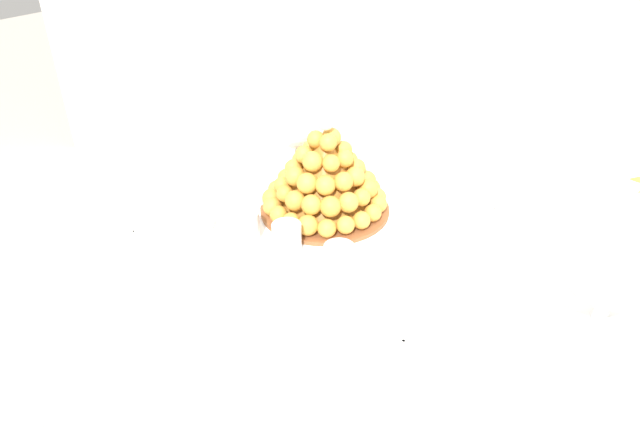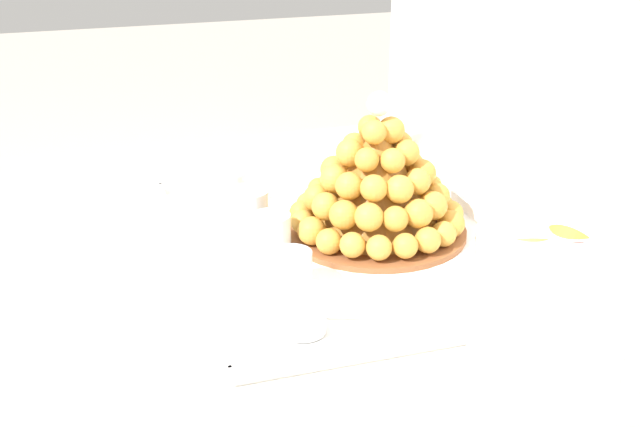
% 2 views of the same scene
% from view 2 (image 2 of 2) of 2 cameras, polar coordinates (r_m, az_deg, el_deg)
% --- Properties ---
extents(buffet_table, '(1.40, 0.80, 0.73)m').
position_cam_2_polar(buffet_table, '(1.03, 2.36, -11.62)').
color(buffet_table, brown).
rests_on(buffet_table, ground_plane).
extents(serving_tray, '(0.54, 0.44, 0.02)m').
position_cam_2_polar(serving_tray, '(1.12, 1.64, -2.30)').
color(serving_tray, white).
rests_on(serving_tray, buffet_table).
extents(croquembouche, '(0.25, 0.25, 0.20)m').
position_cam_2_polar(croquembouche, '(1.13, 3.98, 2.13)').
color(croquembouche, brown).
rests_on(croquembouche, serving_tray).
extents(dessert_cup_left, '(0.05, 0.05, 0.05)m').
position_cam_2_polar(dessert_cup_left, '(1.25, -6.21, 1.73)').
color(dessert_cup_left, silver).
rests_on(dessert_cup_left, serving_tray).
extents(dessert_cup_mid_left, '(0.06, 0.06, 0.06)m').
position_cam_2_polar(dessert_cup_mid_left, '(1.16, -4.97, 0.20)').
color(dessert_cup_mid_left, silver).
rests_on(dessert_cup_mid_left, serving_tray).
extents(dessert_cup_centre, '(0.05, 0.05, 0.05)m').
position_cam_2_polar(dessert_cup_centre, '(1.09, -3.37, -1.51)').
color(dessert_cup_centre, silver).
rests_on(dessert_cup_centre, serving_tray).
extents(dessert_cup_mid_right, '(0.05, 0.05, 0.05)m').
position_cam_2_polar(dessert_cup_mid_right, '(1.00, -2.01, -4.09)').
color(dessert_cup_mid_right, silver).
rests_on(dessert_cup_mid_right, serving_tray).
extents(dessert_cup_right, '(0.05, 0.05, 0.05)m').
position_cam_2_polar(dessert_cup_right, '(0.91, -1.17, -6.87)').
color(dessert_cup_right, silver).
rests_on(dessert_cup_right, serving_tray).
extents(creme_brulee_ramekin, '(0.09, 0.09, 0.02)m').
position_cam_2_polar(creme_brulee_ramekin, '(1.27, 0.10, 1.61)').
color(creme_brulee_ramekin, white).
rests_on(creme_brulee_ramekin, serving_tray).
extents(macaron_goblet, '(0.12, 0.12, 0.25)m').
position_cam_2_polar(macaron_goblet, '(0.66, 15.39, -8.31)').
color(macaron_goblet, white).
rests_on(macaron_goblet, buffet_table).
extents(wine_glass, '(0.07, 0.07, 0.15)m').
position_cam_2_polar(wine_glass, '(1.26, 5.77, 5.75)').
color(wine_glass, silver).
rests_on(wine_glass, buffet_table).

